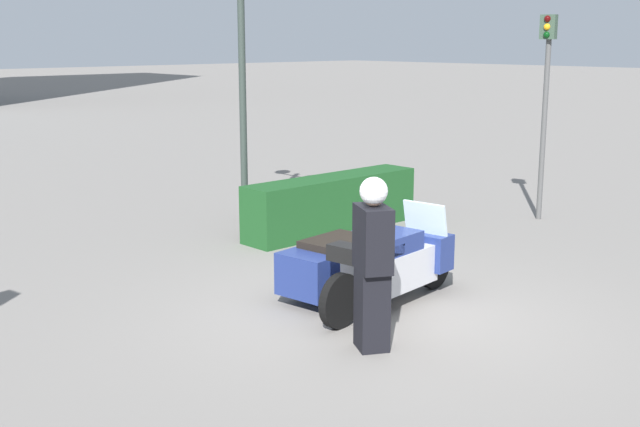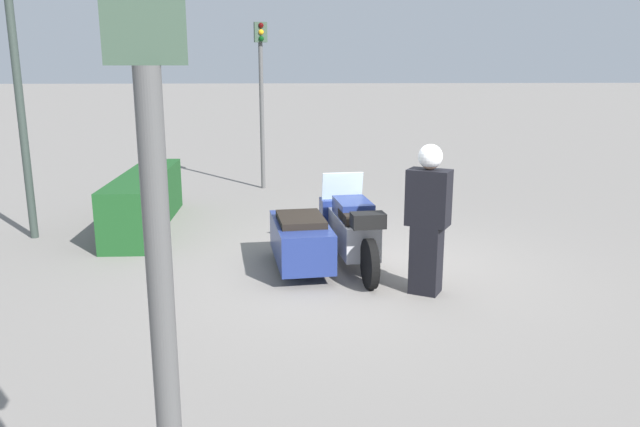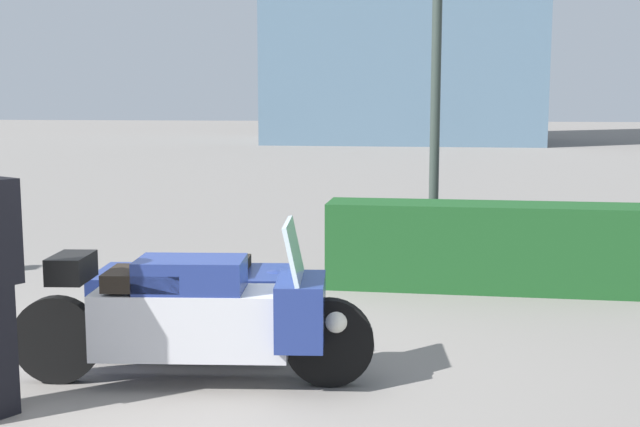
{
  "view_description": "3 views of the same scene",
  "coord_description": "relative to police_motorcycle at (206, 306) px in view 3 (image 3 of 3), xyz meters",
  "views": [
    {
      "loc": [
        -6.37,
        -5.87,
        3.07
      ],
      "look_at": [
        0.34,
        1.37,
        0.92
      ],
      "focal_mm": 45.0,
      "sensor_mm": 36.0,
      "label": 1
    },
    {
      "loc": [
        -7.69,
        1.0,
        2.64
      ],
      "look_at": [
        -0.07,
        0.61,
        0.81
      ],
      "focal_mm": 35.0,
      "sensor_mm": 36.0,
      "label": 2
    },
    {
      "loc": [
        2.02,
        -4.98,
        1.93
      ],
      "look_at": [
        1.16,
        0.57,
        1.15
      ],
      "focal_mm": 45.0,
      "sensor_mm": 36.0,
      "label": 3
    }
  ],
  "objects": [
    {
      "name": "hedge_bush_curbside",
      "position": [
        2.15,
        2.83,
        -0.01
      ],
      "size": [
        3.28,
        0.66,
        0.9
      ],
      "primitive_type": "cube",
      "color": "#19471E",
      "rests_on": "ground"
    },
    {
      "name": "ground_plane",
      "position": [
        -0.32,
        -0.55,
        -0.46
      ],
      "size": [
        160.0,
        160.0,
        0.0
      ],
      "primitive_type": "plane",
      "color": "slate"
    },
    {
      "name": "police_motorcycle",
      "position": [
        0.0,
        0.0,
        0.0
      ],
      "size": [
        2.49,
        1.43,
        1.14
      ],
      "rotation": [
        0.0,
        0.0,
        0.12
      ],
      "color": "black",
      "rests_on": "ground"
    }
  ]
}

